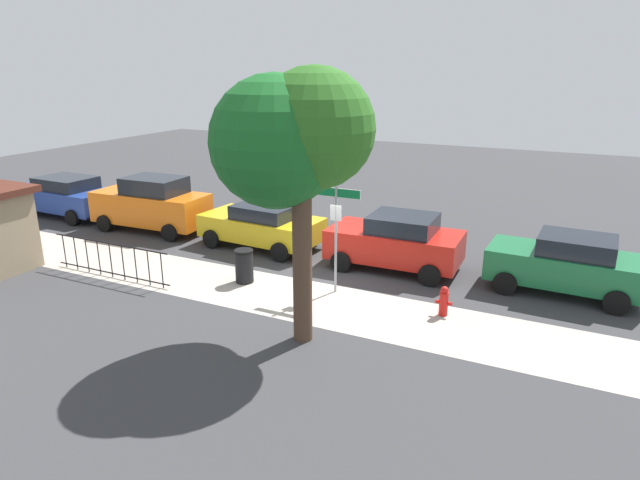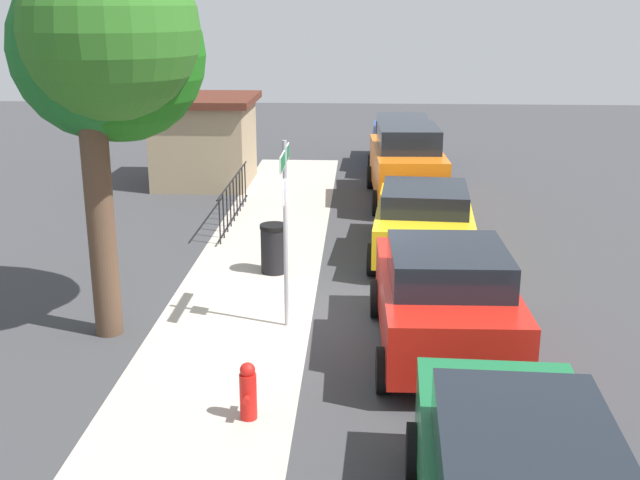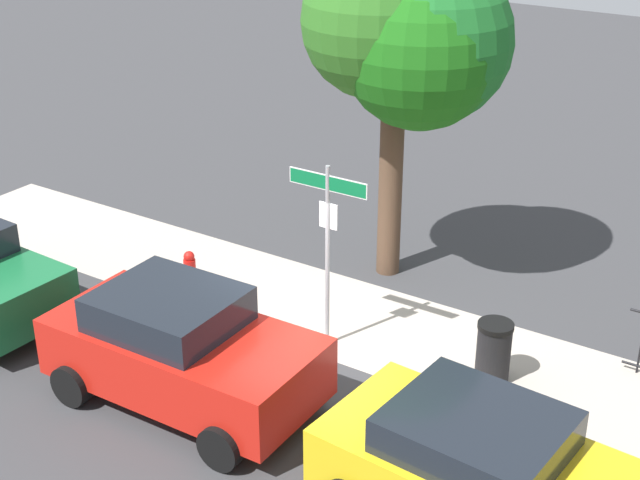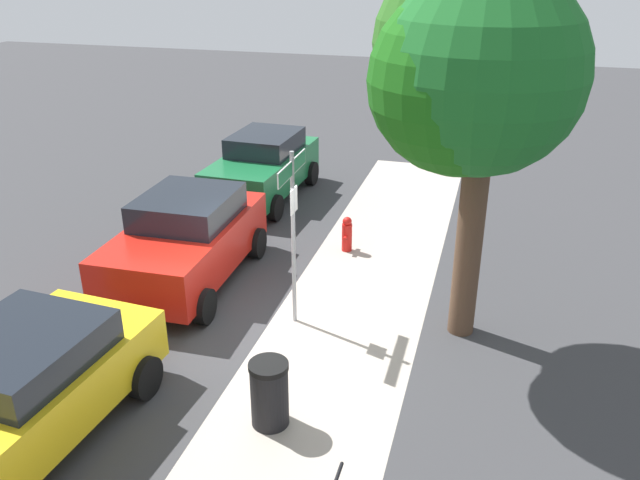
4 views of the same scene
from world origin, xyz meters
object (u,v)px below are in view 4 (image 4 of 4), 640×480
Objects in this scene: car_green at (263,166)px; car_yellow at (16,392)px; fire_hydrant at (347,234)px; trash_bin at (270,393)px; car_red at (186,239)px; shade_tree at (470,68)px; street_sign at (293,206)px.

car_green reaches higher than car_yellow.
fire_hydrant is 0.80× the size of trash_bin.
car_red is 0.95× the size of car_yellow.
fire_hydrant is at bearing 162.67° from car_yellow.
car_green is 5.23× the size of fire_hydrant.
car_red reaches higher than trash_bin.
fire_hydrant is 5.75m from trash_bin.
shade_tree is at bearing 45.36° from car_green.
car_green is 1.01× the size of car_red.
car_red is at bearing -99.49° from shade_tree.
fire_hydrant is (-2.17, 2.68, -0.50)m from car_red.
car_green is 8.96m from trash_bin.
car_yellow is at bearing -32.91° from street_sign.
shade_tree is 6.18× the size of trash_bin.
car_yellow is at bearing -52.45° from shade_tree.
car_red is (-0.85, -5.09, -3.61)m from shade_tree.
car_green is at bearing -154.90° from street_sign.
car_red is 4.13× the size of trash_bin.
street_sign is 3.50m from shade_tree.
shade_tree is 1.49× the size of car_red.
car_red is 4.67m from trash_bin.
car_green is 3.92m from fire_hydrant.
shade_tree is 5.64m from fire_hydrant.
car_red reaches higher than car_green.
trash_bin is (3.57, 2.98, -0.39)m from car_red.
car_green is 9.60m from car_yellow.
car_red is at bearing -176.48° from car_yellow.
car_yellow reaches higher than fire_hydrant.
street_sign is at bearing 68.82° from car_red.
car_green is at bearing -159.26° from trash_bin.
shade_tree is at bearing 38.66° from fire_hydrant.
car_yellow is 3.27m from trash_bin.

